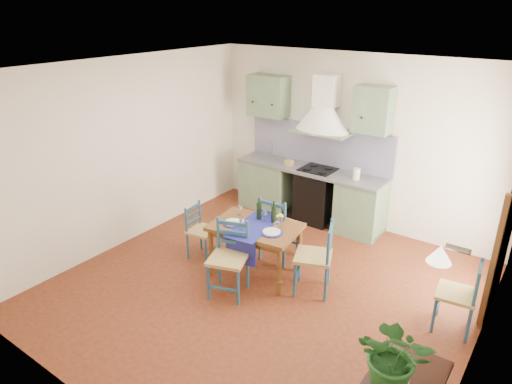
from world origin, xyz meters
TOP-DOWN VIEW (x-y plane):
  - floor at (0.00, 0.00)m, footprint 5.00×5.00m
  - back_wall at (-0.47, 2.29)m, footprint 5.00×0.96m
  - right_wall at (2.50, 0.28)m, footprint 0.26×5.00m
  - left_wall at (-2.50, 0.00)m, footprint 0.04×5.00m
  - ceiling at (0.00, 0.00)m, footprint 5.00×5.00m
  - dining_table at (-0.30, 0.22)m, footprint 1.24×0.96m
  - chair_near at (-0.32, -0.34)m, footprint 0.58×0.58m
  - chair_far at (-0.28, 0.73)m, footprint 0.48×0.48m
  - chair_left at (-1.21, 0.13)m, footprint 0.42×0.42m
  - chair_right at (0.56, 0.32)m, footprint 0.59×0.59m
  - chair_spare at (2.23, 0.59)m, footprint 0.46×0.46m
  - potted_plant at (2.21, -1.61)m, footprint 0.60×0.55m

SIDE VIEW (x-z plane):
  - floor at x=0.00m, z-range 0.00..0.00m
  - chair_left at x=-1.21m, z-range 0.01..0.82m
  - chair_spare at x=2.23m, z-range 0.02..0.91m
  - chair_right at x=0.56m, z-range 0.02..0.98m
  - chair_near at x=-0.32m, z-range 0.02..0.99m
  - chair_far at x=-0.28m, z-range 0.02..1.01m
  - dining_table at x=-0.30m, z-range 0.13..1.18m
  - back_wall at x=-0.47m, z-range -0.35..2.45m
  - potted_plant at x=2.21m, z-range 0.94..1.50m
  - right_wall at x=2.50m, z-range -0.06..2.74m
  - left_wall at x=-2.50m, z-range 0.00..2.80m
  - ceiling at x=0.00m, z-range 2.80..2.81m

